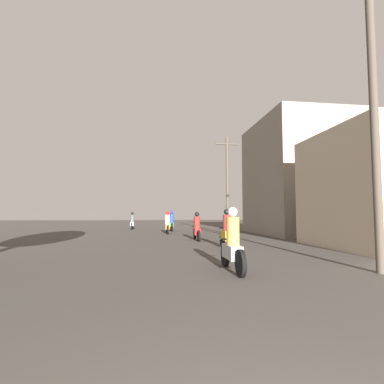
% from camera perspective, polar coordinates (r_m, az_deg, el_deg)
% --- Properties ---
extents(motorcycle_silver, '(0.60, 2.03, 1.57)m').
position_cam_1_polar(motorcycle_silver, '(7.51, 7.69, -10.14)').
color(motorcycle_silver, black).
rests_on(motorcycle_silver, ground_plane).
extents(motorcycle_yellow, '(0.60, 2.02, 1.59)m').
position_cam_1_polar(motorcycle_yellow, '(12.34, 6.59, -7.67)').
color(motorcycle_yellow, black).
rests_on(motorcycle_yellow, ground_plane).
extents(motorcycle_red, '(0.60, 1.99, 1.48)m').
position_cam_1_polar(motorcycle_red, '(15.78, 0.91, -7.02)').
color(motorcycle_red, black).
rests_on(motorcycle_red, ground_plane).
extents(motorcycle_orange, '(0.60, 1.92, 1.53)m').
position_cam_1_polar(motorcycle_orange, '(20.80, -4.70, -6.21)').
color(motorcycle_orange, black).
rests_on(motorcycle_orange, ground_plane).
extents(motorcycle_green, '(0.60, 2.11, 1.57)m').
position_cam_1_polar(motorcycle_green, '(23.80, -3.92, -5.92)').
color(motorcycle_green, black).
rests_on(motorcycle_green, ground_plane).
extents(motorcycle_white, '(0.60, 1.99, 1.50)m').
position_cam_1_polar(motorcycle_white, '(26.71, -11.31, -5.70)').
color(motorcycle_white, black).
rests_on(motorcycle_white, ground_plane).
extents(building_right_near, '(4.56, 5.37, 4.76)m').
position_cam_1_polar(building_right_near, '(14.43, 32.12, 0.41)').
color(building_right_near, beige).
rests_on(building_right_near, ground_plane).
extents(building_right_far, '(5.61, 7.51, 7.69)m').
position_cam_1_polar(building_right_far, '(21.83, 19.56, 2.59)').
color(building_right_far, gray).
rests_on(building_right_far, ground_plane).
extents(utility_pole_near, '(1.60, 0.20, 7.48)m').
position_cam_1_polar(utility_pole_near, '(8.81, 31.36, 12.92)').
color(utility_pole_near, '#4C4238').
rests_on(utility_pole_near, ground_plane).
extents(utility_pole_far, '(1.60, 0.20, 6.72)m').
position_cam_1_polar(utility_pole_far, '(20.87, 6.75, 1.79)').
color(utility_pole_far, '#4C4238').
rests_on(utility_pole_far, ground_plane).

